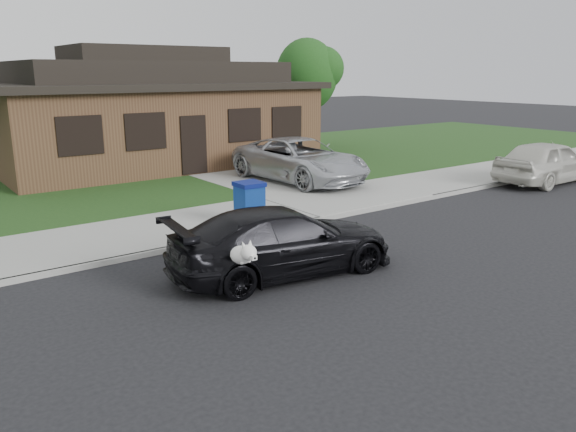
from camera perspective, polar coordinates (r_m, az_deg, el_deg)
ground at (r=9.89m, az=-0.47°, el=-8.19°), size 120.00×120.00×0.00m
sidewalk at (r=14.00m, az=-12.64°, el=-1.42°), size 60.00×3.00×0.12m
curb at (r=12.69m, az=-9.85°, el=-2.93°), size 60.00×0.12×0.12m
lawn at (r=21.40m, az=-21.52°, el=3.38°), size 60.00×13.00×0.13m
driveway at (r=21.10m, az=-3.35°, el=4.24°), size 4.50×13.00×0.14m
sedan at (r=10.76m, az=-0.56°, el=-2.59°), size 4.68×2.46×1.30m
minivan at (r=19.33m, az=1.22°, el=5.74°), size 2.72×5.40×1.47m
white_compact at (r=21.59m, az=24.86°, el=5.01°), size 4.49×1.89×1.52m
recycling_bin at (r=13.94m, az=-3.93°, el=1.36°), size 0.65×0.69×1.06m
house at (r=24.31m, az=-14.06°, el=10.10°), size 12.60×8.60×4.65m
tree_1 at (r=27.94m, az=2.27°, el=14.27°), size 3.15×3.00×5.25m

